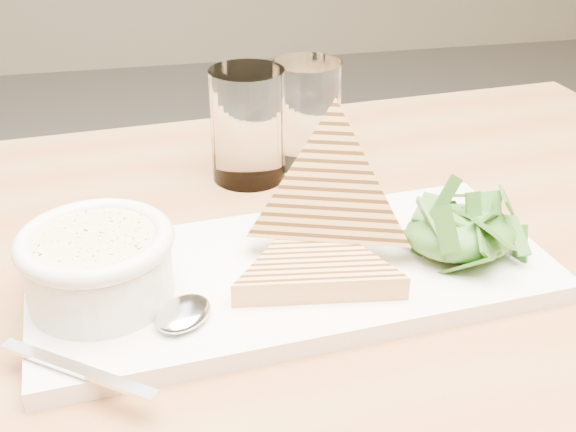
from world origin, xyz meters
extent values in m
cube|color=#985C33|center=(-0.07, -0.03, 0.71)|extent=(1.23, 0.87, 0.04)
cylinder|color=#985C33|center=(0.47, 0.31, 0.34)|extent=(0.06, 0.06, 0.69)
cube|color=white|center=(0.01, -0.01, 0.74)|extent=(0.43, 0.22, 0.02)
cylinder|color=white|center=(-0.14, -0.02, 0.76)|extent=(0.11, 0.11, 0.04)
cylinder|color=beige|center=(-0.14, -0.02, 0.79)|extent=(0.09, 0.09, 0.01)
torus|color=white|center=(-0.14, -0.02, 0.79)|extent=(0.11, 0.11, 0.01)
ellipsoid|color=#1F4C13|center=(0.15, -0.02, 0.76)|extent=(0.09, 0.07, 0.04)
ellipsoid|color=silver|center=(-0.08, -0.06, 0.75)|extent=(0.06, 0.06, 0.01)
cube|color=silver|center=(-0.16, -0.11, 0.75)|extent=(0.10, 0.08, 0.00)
cylinder|color=white|center=(0.01, 0.19, 0.79)|extent=(0.08, 0.08, 0.12)
cylinder|color=white|center=(0.07, 0.22, 0.78)|extent=(0.07, 0.07, 0.11)
camera|label=1|loc=(-0.10, -0.49, 1.06)|focal=45.00mm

